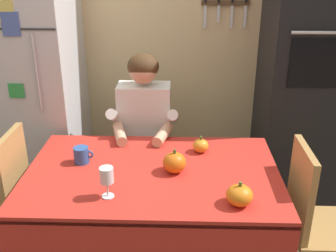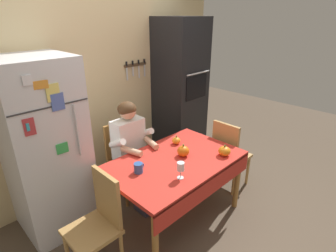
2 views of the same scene
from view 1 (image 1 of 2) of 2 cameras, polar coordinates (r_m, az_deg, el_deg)
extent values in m
cube|color=#D1B784|center=(3.25, 0.08, 13.57)|extent=(3.70, 0.10, 2.60)
cube|color=#4C3823|center=(3.17, 8.13, 16.85)|extent=(0.36, 0.02, 0.04)
cube|color=silver|center=(3.17, 5.24, 15.09)|extent=(0.02, 0.01, 0.17)
cube|color=silver|center=(3.17, 7.12, 15.40)|extent=(0.02, 0.01, 0.12)
cube|color=silver|center=(3.18, 8.96, 14.95)|extent=(0.02, 0.01, 0.17)
cube|color=silver|center=(3.20, 10.80, 14.91)|extent=(0.02, 0.01, 0.16)
cube|color=silver|center=(3.16, -18.63, 4.59)|extent=(0.68, 0.68, 1.80)
cylinder|color=silver|center=(2.71, -18.06, 7.15)|extent=(0.02, 0.02, 0.50)
cube|color=#333335|center=(2.74, -22.43, 12.54)|extent=(0.67, 0.01, 0.01)
cube|color=#E5D666|center=(2.70, -22.12, 14.97)|extent=(0.11, 0.01, 0.15)
cube|color=green|center=(2.81, -20.62, 4.67)|extent=(0.10, 0.02, 0.10)
cube|color=#4C66B7|center=(2.70, -21.34, 13.25)|extent=(0.11, 0.01, 0.15)
cube|color=black|center=(3.09, 18.86, 7.06)|extent=(0.60, 0.60, 2.10)
cube|color=black|center=(2.78, 20.94, 8.22)|extent=(0.42, 0.01, 0.32)
cylinder|color=silver|center=(2.71, 21.72, 12.14)|extent=(0.45, 0.02, 0.02)
cylinder|color=#9E6B33|center=(2.89, -14.45, -8.80)|extent=(0.06, 0.06, 0.70)
cylinder|color=#9E6B33|center=(2.82, 11.72, -9.36)|extent=(0.06, 0.06, 0.70)
cube|color=red|center=(2.26, -2.21, -6.76)|extent=(1.40, 0.90, 0.04)
cube|color=red|center=(1.95, -3.08, -15.88)|extent=(1.40, 0.01, 0.20)
cube|color=#9E6B33|center=(3.01, -3.11, -4.86)|extent=(0.40, 0.40, 0.04)
cube|color=#9E6B33|center=(3.06, -2.94, 0.99)|extent=(0.36, 0.04, 0.48)
cylinder|color=#9E6B33|center=(3.00, -6.58, -10.12)|extent=(0.04, 0.04, 0.41)
cylinder|color=#9E6B33|center=(3.28, -5.76, -6.85)|extent=(0.04, 0.04, 0.41)
cylinder|color=#9E6B33|center=(2.97, 0.03, -10.31)|extent=(0.04, 0.04, 0.41)
cylinder|color=#9E6B33|center=(3.26, 0.23, -6.99)|extent=(0.04, 0.04, 0.41)
cube|color=#38384C|center=(2.92, -5.60, -15.18)|extent=(0.10, 0.22, 0.08)
cube|color=#38384C|center=(2.90, -1.54, -15.33)|extent=(0.10, 0.22, 0.08)
cylinder|color=#38384C|center=(2.85, -5.61, -11.45)|extent=(0.09, 0.09, 0.38)
cylinder|color=#38384C|center=(2.84, -1.51, -11.57)|extent=(0.09, 0.09, 0.38)
cube|color=#38384C|center=(2.85, -5.22, -5.14)|extent=(0.12, 0.40, 0.11)
cube|color=#38384C|center=(2.83, -1.59, -5.22)|extent=(0.12, 0.40, 0.11)
cube|color=white|center=(2.82, -3.33, 1.17)|extent=(0.36, 0.20, 0.48)
cylinder|color=white|center=(2.77, -7.61, 1.43)|extent=(0.07, 0.26, 0.18)
cylinder|color=white|center=(2.73, 0.71, 1.34)|extent=(0.07, 0.26, 0.18)
cylinder|color=#D8A884|center=(2.62, -6.83, -1.09)|extent=(0.13, 0.27, 0.07)
cylinder|color=#D8A884|center=(2.60, -0.71, -1.18)|extent=(0.13, 0.27, 0.07)
sphere|color=#D8A884|center=(2.69, -3.55, 7.93)|extent=(0.19, 0.19, 0.19)
ellipsoid|color=#472D19|center=(2.69, -3.54, 8.40)|extent=(0.21, 0.21, 0.17)
cube|color=tan|center=(2.49, 21.58, -13.40)|extent=(0.40, 0.40, 0.04)
cube|color=tan|center=(2.29, 18.25, -8.47)|extent=(0.04, 0.36, 0.48)
cylinder|color=tan|center=(2.70, 16.18, -15.32)|extent=(0.04, 0.04, 0.41)
cube|color=tan|center=(2.49, -20.96, -6.23)|extent=(0.04, 0.36, 0.48)
cylinder|color=tan|center=(2.88, -18.50, -12.97)|extent=(0.04, 0.04, 0.41)
cylinder|color=#2D569E|center=(2.36, -12.14, -4.03)|extent=(0.09, 0.09, 0.10)
torus|color=#2D569E|center=(2.35, -11.03, -3.96)|extent=(0.05, 0.01, 0.05)
cylinder|color=white|center=(2.05, -8.46, -9.76)|extent=(0.06, 0.06, 0.01)
cylinder|color=white|center=(2.03, -8.53, -8.77)|extent=(0.01, 0.01, 0.08)
cylinder|color=white|center=(1.99, -8.67, -6.85)|extent=(0.07, 0.07, 0.08)
ellipsoid|color=orange|center=(1.98, 10.06, -9.60)|extent=(0.13, 0.13, 0.10)
cylinder|color=#4C6023|center=(1.94, 10.18, -8.07)|extent=(0.02, 0.02, 0.02)
ellipsoid|color=orange|center=(2.21, 0.91, -5.18)|extent=(0.13, 0.13, 0.11)
cylinder|color=#4C6023|center=(2.18, 0.92, -3.61)|extent=(0.02, 0.02, 0.02)
ellipsoid|color=orange|center=(2.44, 4.63, -2.80)|extent=(0.09, 0.09, 0.08)
cylinder|color=#4C6023|center=(2.42, 4.67, -1.69)|extent=(0.02, 0.02, 0.02)
camera|label=2|loc=(1.93, -82.77, 12.02)|focal=28.35mm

